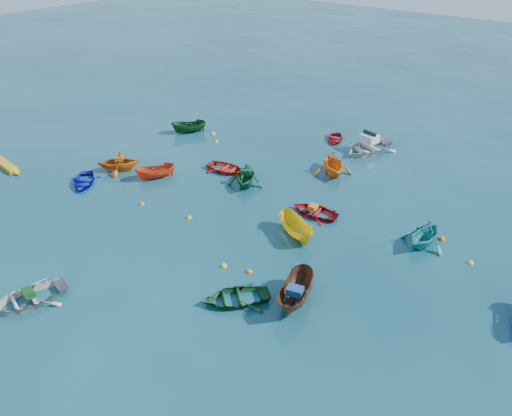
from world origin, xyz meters
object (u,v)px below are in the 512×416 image
Objects in this scene: dinghy_white_near at (29,302)px; motorboat_white at (368,151)px; dinghy_blue_sw at (84,184)px; kayak_yellow at (5,166)px.

dinghy_white_near is 0.79× the size of motorboat_white.
motorboat_white is at bearing 7.84° from dinghy_blue_sw.
motorboat_white is (4.19, 25.34, 0.00)m from dinghy_white_near.
dinghy_white_near is (8.11, -8.62, 0.00)m from dinghy_blue_sw.
dinghy_blue_sw is 11.84m from dinghy_white_near.
dinghy_white_near is at bearing -108.60° from kayak_yellow.
dinghy_blue_sw is at bearing -68.35° from kayak_yellow.
motorboat_white is at bearing 95.77° from dinghy_white_near.
dinghy_blue_sw is 0.67× the size of kayak_yellow.
dinghy_white_near is at bearing -87.74° from motorboat_white.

